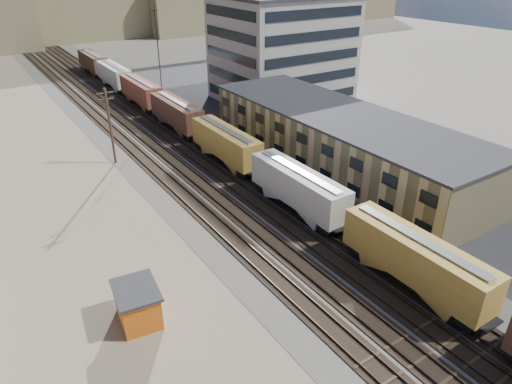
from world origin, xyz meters
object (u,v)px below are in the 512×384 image
utility_pole_north (110,125)px  parked_car_blue (273,105)px  freight_train (199,126)px  maintenance_shed (138,304)px

utility_pole_north → parked_car_blue: size_ratio=2.00×
freight_train → maintenance_shed: freight_train is taller
utility_pole_north → parked_car_blue: bearing=14.9°
freight_train → utility_pole_north: utility_pole_north is taller
maintenance_shed → parked_car_blue: bearing=44.2°
freight_train → parked_car_blue: (19.00, 8.60, -2.10)m
maintenance_shed → parked_car_blue: 54.62m
utility_pole_north → maintenance_shed: utility_pole_north is taller
maintenance_shed → parked_car_blue: (39.16, 38.06, -0.81)m
maintenance_shed → parked_car_blue: size_ratio=0.87×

